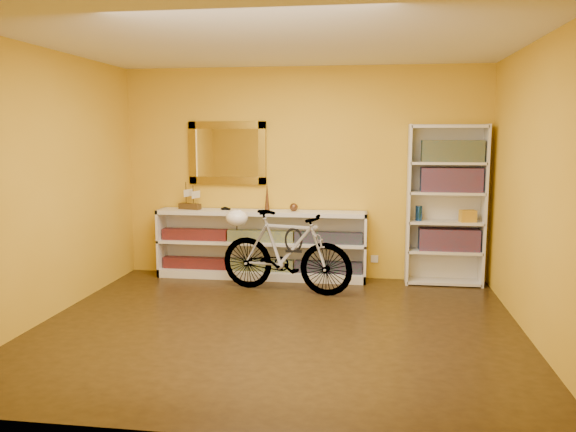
# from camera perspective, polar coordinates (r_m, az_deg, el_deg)

# --- Properties ---
(floor) EXTENTS (4.50, 4.00, 0.01)m
(floor) POSITION_cam_1_polar(r_m,az_deg,el_deg) (5.52, -1.06, -10.89)
(floor) COLOR black
(floor) RESTS_ON ground
(ceiling) EXTENTS (4.50, 4.00, 0.01)m
(ceiling) POSITION_cam_1_polar(r_m,az_deg,el_deg) (5.29, -1.13, 16.95)
(ceiling) COLOR silver
(ceiling) RESTS_ON ground
(back_wall) EXTENTS (4.50, 0.01, 2.60)m
(back_wall) POSITION_cam_1_polar(r_m,az_deg,el_deg) (7.22, 1.48, 4.19)
(back_wall) COLOR gold
(back_wall) RESTS_ON ground
(left_wall) EXTENTS (0.01, 4.00, 2.60)m
(left_wall) POSITION_cam_1_polar(r_m,az_deg,el_deg) (6.03, -22.76, 2.80)
(left_wall) COLOR gold
(left_wall) RESTS_ON ground
(right_wall) EXTENTS (0.01, 4.00, 2.60)m
(right_wall) POSITION_cam_1_polar(r_m,az_deg,el_deg) (5.37, 23.43, 2.18)
(right_wall) COLOR gold
(right_wall) RESTS_ON ground
(gilt_mirror) EXTENTS (0.98, 0.06, 0.78)m
(gilt_mirror) POSITION_cam_1_polar(r_m,az_deg,el_deg) (7.35, -5.97, 6.17)
(gilt_mirror) COLOR olive
(gilt_mirror) RESTS_ON back_wall
(wall_socket) EXTENTS (0.09, 0.02, 0.09)m
(wall_socket) POSITION_cam_1_polar(r_m,az_deg,el_deg) (7.30, 8.48, -4.18)
(wall_socket) COLOR silver
(wall_socket) RESTS_ON back_wall
(console_unit) EXTENTS (2.60, 0.35, 0.85)m
(console_unit) POSITION_cam_1_polar(r_m,az_deg,el_deg) (7.23, -2.66, -2.81)
(console_unit) COLOR silver
(console_unit) RESTS_ON floor
(cd_row_lower) EXTENTS (2.50, 0.13, 0.14)m
(cd_row_lower) POSITION_cam_1_polar(r_m,az_deg,el_deg) (7.26, -2.67, -4.82)
(cd_row_lower) COLOR black
(cd_row_lower) RESTS_ON console_unit
(cd_row_upper) EXTENTS (2.50, 0.13, 0.14)m
(cd_row_upper) POSITION_cam_1_polar(r_m,az_deg,el_deg) (7.19, -2.69, -1.98)
(cd_row_upper) COLOR navy
(cd_row_upper) RESTS_ON console_unit
(model_ship) EXTENTS (0.31, 0.19, 0.34)m
(model_ship) POSITION_cam_1_polar(r_m,az_deg,el_deg) (7.36, -9.63, 1.97)
(model_ship) COLOR #392710
(model_ship) RESTS_ON console_unit
(toy_car) EXTENTS (0.00, 0.00, 0.00)m
(toy_car) POSITION_cam_1_polar(r_m,az_deg,el_deg) (7.25, -6.11, 0.60)
(toy_car) COLOR black
(toy_car) RESTS_ON console_unit
(bronze_ornament) EXTENTS (0.06, 0.06, 0.36)m
(bronze_ornament) POSITION_cam_1_polar(r_m,az_deg,el_deg) (7.12, -2.07, 1.95)
(bronze_ornament) COLOR #52311C
(bronze_ornament) RESTS_ON console_unit
(decorative_orb) EXTENTS (0.10, 0.10, 0.10)m
(decorative_orb) POSITION_cam_1_polar(r_m,az_deg,el_deg) (7.09, 0.57, 0.87)
(decorative_orb) COLOR #52311C
(decorative_orb) RESTS_ON console_unit
(bookcase) EXTENTS (0.90, 0.30, 1.90)m
(bookcase) POSITION_cam_1_polar(r_m,az_deg,el_deg) (7.10, 15.22, 1.00)
(bookcase) COLOR silver
(bookcase) RESTS_ON floor
(book_row_a) EXTENTS (0.70, 0.22, 0.26)m
(book_row_a) POSITION_cam_1_polar(r_m,az_deg,el_deg) (7.16, 15.50, -2.22)
(book_row_a) COLOR maroon
(book_row_a) RESTS_ON bookcase
(book_row_b) EXTENTS (0.70, 0.22, 0.28)m
(book_row_b) POSITION_cam_1_polar(r_m,az_deg,el_deg) (7.07, 15.71, 3.45)
(book_row_b) COLOR maroon
(book_row_b) RESTS_ON bookcase
(book_row_c) EXTENTS (0.70, 0.22, 0.25)m
(book_row_c) POSITION_cam_1_polar(r_m,az_deg,el_deg) (7.06, 15.82, 6.16)
(book_row_c) COLOR #194B58
(book_row_c) RESTS_ON bookcase
(travel_mug) EXTENTS (0.08, 0.08, 0.18)m
(travel_mug) POSITION_cam_1_polar(r_m,az_deg,el_deg) (7.06, 12.71, 0.26)
(travel_mug) COLOR #153D94
(travel_mug) RESTS_ON bookcase
(red_tin) EXTENTS (0.16, 0.16, 0.16)m
(red_tin) POSITION_cam_1_polar(r_m,az_deg,el_deg) (7.06, 13.75, 5.88)
(red_tin) COLOR maroon
(red_tin) RESTS_ON bookcase
(yellow_bag) EXTENTS (0.20, 0.15, 0.14)m
(yellow_bag) POSITION_cam_1_polar(r_m,az_deg,el_deg) (7.11, 17.22, -0.00)
(yellow_bag) COLOR gold
(yellow_bag) RESTS_ON bookcase
(bicycle) EXTENTS (0.74, 1.64, 0.94)m
(bicycle) POSITION_cam_1_polar(r_m,az_deg,el_deg) (6.58, -0.22, -3.51)
(bicycle) COLOR silver
(bicycle) RESTS_ON floor
(helmet) EXTENTS (0.26, 0.25, 0.19)m
(helmet) POSITION_cam_1_polar(r_m,az_deg,el_deg) (6.75, -5.05, -0.18)
(helmet) COLOR white
(helmet) RESTS_ON bicycle
(u_lock) EXTENTS (0.20, 0.02, 0.20)m
(u_lock) POSITION_cam_1_polar(r_m,az_deg,el_deg) (6.52, 0.55, -2.36)
(u_lock) COLOR black
(u_lock) RESTS_ON bicycle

